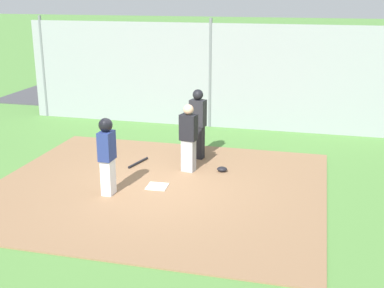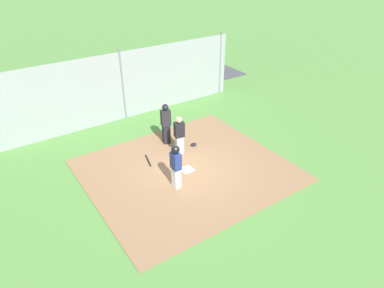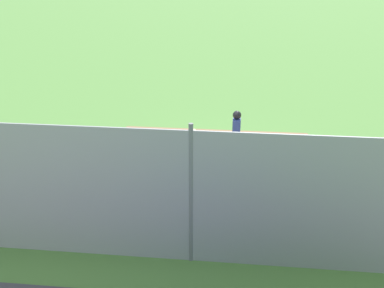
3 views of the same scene
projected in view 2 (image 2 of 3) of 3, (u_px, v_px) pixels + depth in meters
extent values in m
plane|color=#51843D|center=(187.00, 170.00, 13.06)|extent=(140.00, 140.00, 0.00)
cube|color=#896647|center=(187.00, 170.00, 13.06)|extent=(7.20, 6.40, 0.03)
cube|color=white|center=(187.00, 169.00, 13.04)|extent=(0.46, 0.46, 0.02)
cube|color=#9E9EA3|center=(180.00, 145.00, 13.87)|extent=(0.33, 0.27, 0.77)
cube|color=black|center=(179.00, 130.00, 13.51)|extent=(0.42, 0.32, 0.61)
sphere|color=tan|center=(179.00, 120.00, 13.30)|extent=(0.24, 0.24, 0.24)
cube|color=black|center=(166.00, 134.00, 14.54)|extent=(0.33, 0.27, 0.84)
cube|color=#232328|center=(166.00, 118.00, 14.16)|extent=(0.42, 0.32, 0.67)
sphere|color=black|center=(165.00, 107.00, 13.92)|extent=(0.26, 0.26, 0.26)
cube|color=silver|center=(176.00, 177.00, 11.99)|extent=(0.23, 0.30, 0.76)
cube|color=navy|center=(176.00, 161.00, 11.64)|extent=(0.27, 0.39, 0.60)
sphere|color=tan|center=(175.00, 150.00, 11.42)|extent=(0.24, 0.24, 0.24)
sphere|color=black|center=(175.00, 150.00, 11.41)|extent=(0.29, 0.29, 0.29)
cylinder|color=black|center=(148.00, 160.00, 13.53)|extent=(0.25, 0.80, 0.06)
ellipsoid|color=black|center=(194.00, 145.00, 14.51)|extent=(0.24, 0.20, 0.12)
cube|color=#93999E|center=(123.00, 87.00, 16.06)|extent=(12.00, 0.05, 3.20)
cylinder|color=slate|center=(220.00, 63.00, 18.77)|extent=(0.10, 0.10, 3.35)
cylinder|color=slate|center=(122.00, 85.00, 16.02)|extent=(0.10, 0.10, 3.35)
cube|color=#424247|center=(96.00, 92.00, 19.64)|extent=(18.00, 5.20, 0.04)
cube|color=#B2B2B7|center=(142.00, 73.00, 21.16)|extent=(4.39, 2.24, 0.64)
cube|color=#97979C|center=(144.00, 63.00, 20.91)|extent=(2.50, 1.86, 0.56)
cylinder|color=black|center=(125.00, 82.00, 20.03)|extent=(0.62, 0.26, 0.60)
cylinder|color=black|center=(117.00, 73.00, 21.34)|extent=(0.62, 0.26, 0.60)
cylinder|color=black|center=(169.00, 75.00, 21.08)|extent=(0.62, 0.26, 0.60)
cylinder|color=black|center=(158.00, 67.00, 22.39)|extent=(0.62, 0.26, 0.60)
cube|color=#28428C|center=(90.00, 88.00, 18.96)|extent=(4.38, 2.23, 0.64)
cube|color=navy|center=(86.00, 78.00, 18.57)|extent=(2.49, 1.85, 0.56)
cylinder|color=black|center=(105.00, 80.00, 20.34)|extent=(0.62, 0.26, 0.60)
cylinder|color=black|center=(120.00, 88.00, 19.24)|extent=(0.62, 0.26, 0.60)
cylinder|color=black|center=(60.00, 92.00, 18.78)|extent=(0.62, 0.26, 0.60)
cylinder|color=black|center=(74.00, 102.00, 17.69)|extent=(0.62, 0.26, 0.60)
cube|color=#235B38|center=(42.00, 100.00, 17.56)|extent=(4.31, 1.99, 0.64)
cube|color=#1E4E2F|center=(43.00, 89.00, 17.32)|extent=(2.42, 1.72, 0.56)
cylinder|color=black|center=(16.00, 115.00, 16.39)|extent=(0.61, 0.22, 0.60)
cylinder|color=black|center=(12.00, 102.00, 17.66)|extent=(0.61, 0.22, 0.60)
cylinder|color=black|center=(74.00, 103.00, 17.57)|extent=(0.61, 0.22, 0.60)
cylinder|color=black|center=(66.00, 92.00, 18.83)|extent=(0.61, 0.22, 0.60)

